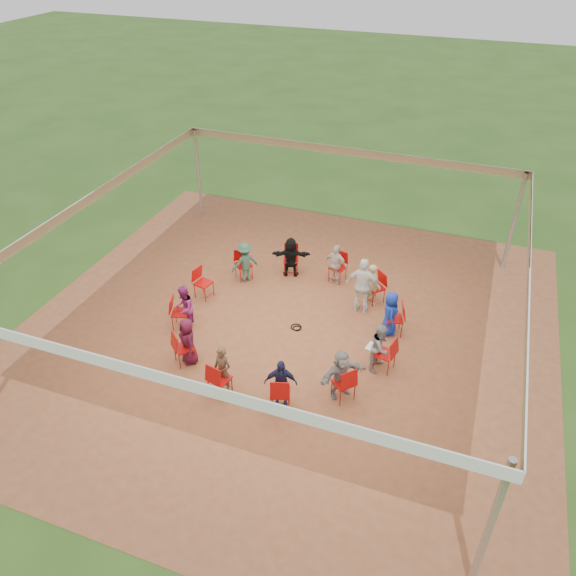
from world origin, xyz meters
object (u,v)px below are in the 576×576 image
(person_seated_6, at_px, (184,308))
(person_seated_8, at_px, (223,370))
(chair_0, at_px, (385,354))
(chair_4, at_px, (291,260))
(chair_7, at_px, (180,313))
(chair_5, at_px, (243,265))
(person_seated_3, at_px, (336,265))
(person_seated_7, at_px, (188,341))
(chair_2, at_px, (375,288))
(person_seated_0, at_px, (381,347))
(chair_10, at_px, (280,393))
(laptop, at_px, (374,345))
(person_seated_4, at_px, (291,257))
(chair_3, at_px, (338,267))
(person_seated_5, at_px, (245,262))
(chair_8, at_px, (184,348))
(person_seated_9, at_px, (281,383))
(cable_coil, at_px, (296,328))
(standing_person, at_px, (363,286))
(person_seated_2, at_px, (372,284))
(person_seated_10, at_px, (341,374))
(chair_1, at_px, (394,319))
(chair_6, at_px, (203,283))
(person_seated_1, at_px, (390,313))
(chair_9, at_px, (220,379))
(chair_11, at_px, (344,383))

(person_seated_6, distance_m, person_seated_8, 2.56)
(chair_0, bearing_deg, chair_4, 60.00)
(chair_7, relative_size, person_seated_8, 0.75)
(chair_5, bearing_deg, chair_0, 105.00)
(person_seated_3, height_order, person_seated_7, same)
(chair_2, relative_size, person_seated_0, 0.75)
(chair_0, height_order, chair_10, same)
(person_seated_7, distance_m, laptop, 4.29)
(person_seated_4, distance_m, person_seated_8, 4.94)
(person_seated_7, bearing_deg, chair_2, 90.00)
(chair_3, relative_size, person_seated_5, 0.75)
(chair_5, relative_size, chair_7, 1.00)
(chair_5, distance_m, chair_7, 2.68)
(laptop, bearing_deg, chair_0, -90.00)
(chair_7, bearing_deg, chair_8, 15.00)
(person_seated_4, bearing_deg, person_seated_3, 165.00)
(chair_0, relative_size, chair_7, 1.00)
(person_seated_9, distance_m, cable_coil, 2.71)
(chair_2, distance_m, person_seated_0, 2.62)
(chair_8, distance_m, standing_person, 4.82)
(person_seated_6, distance_m, laptop, 4.78)
(chair_5, distance_m, person_seated_8, 4.54)
(standing_person, xyz_separation_m, cable_coil, (-1.35, -1.30, -0.78))
(person_seated_6, height_order, cable_coil, person_seated_6)
(person_seated_2, xyz_separation_m, person_seated_6, (-4.16, -2.67, 0.00))
(person_seated_0, relative_size, person_seated_9, 1.00)
(chair_2, height_order, person_seated_9, person_seated_9)
(cable_coil, bearing_deg, person_seated_10, -48.14)
(person_seated_4, bearing_deg, chair_8, 59.24)
(chair_0, distance_m, chair_1, 1.39)
(laptop, bearing_deg, person_seated_2, 26.72)
(chair_0, height_order, person_seated_4, person_seated_4)
(cable_coil, bearing_deg, person_seated_5, 143.25)
(chair_2, xyz_separation_m, chair_4, (-2.62, 0.57, 0.00))
(chair_2, bearing_deg, person_seated_0, 147.73)
(chair_6, height_order, person_seated_4, person_seated_4)
(chair_0, bearing_deg, person_seated_9, 147.73)
(person_seated_1, height_order, standing_person, standing_person)
(chair_2, bearing_deg, chair_3, 15.00)
(chair_0, distance_m, person_seated_1, 1.37)
(chair_5, height_order, laptop, chair_5)
(person_seated_4, relative_size, person_seated_10, 1.00)
(person_seated_2, bearing_deg, chair_7, 74.65)
(chair_6, relative_size, chair_9, 1.00)
(chair_11, distance_m, laptop, 1.35)
(chair_3, bearing_deg, person_seated_5, 32.27)
(person_seated_4, xyz_separation_m, person_seated_8, (0.23, -4.94, 0.00))
(chair_9, bearing_deg, chair_0, 45.00)
(chair_1, bearing_deg, chair_2, 15.00)
(chair_3, bearing_deg, chair_2, 165.00)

